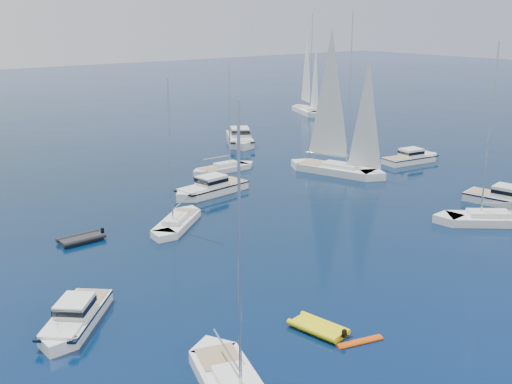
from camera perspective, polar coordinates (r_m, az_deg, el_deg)
motor_cruiser_right at (r=65.50m, az=22.29°, el=-1.19°), size 4.71×9.89×2.49m
motor_cruiser_left at (r=39.80m, az=-16.26°, el=-11.71°), size 7.25×7.55×2.11m
motor_cruiser_centre at (r=64.82m, az=-4.22°, el=-0.17°), size 9.66×4.06×2.46m
motor_cruiser_far_r at (r=80.81m, az=14.10°, el=2.67°), size 8.98×3.88×2.28m
motor_cruiser_distant at (r=89.82m, az=-1.48°, el=4.48°), size 8.65×11.27×2.92m
sailboat_mid_r at (r=59.60m, az=20.91°, el=-2.70°), size 10.50×9.46×16.53m
sailboat_mid_l at (r=55.35m, az=-7.28°, el=-3.14°), size 8.68×7.76×13.62m
sailboat_centre at (r=74.16m, az=-2.97°, el=1.95°), size 9.02×2.45×13.21m
sailboat_sails_r at (r=73.60m, az=7.38°, el=1.73°), size 7.12×13.41×19.11m
sailboat_sails_far at (r=117.97m, az=4.77°, el=7.24°), size 7.92×13.05×18.73m
tender_yellow at (r=37.87m, az=5.73°, el=-12.59°), size 2.62×3.96×0.95m
tender_grey_far at (r=53.35m, az=-15.75°, el=-4.39°), size 3.93×2.23×0.95m
kayak_orange at (r=36.99m, az=9.49°, el=-13.50°), size 2.94×1.28×0.30m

